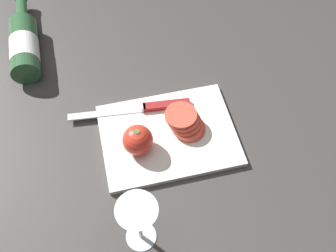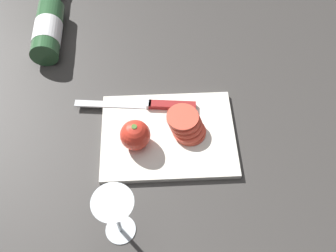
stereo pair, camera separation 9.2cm
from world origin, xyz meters
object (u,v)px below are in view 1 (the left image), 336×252
knife (155,107)px  tomato_slice_stack_near (185,123)px  wine_glass (138,219)px  whole_tomato (139,140)px  wine_bottle (24,45)px

knife → tomato_slice_stack_near: bearing=133.8°
wine_glass → knife: 0.34m
whole_tomato → knife: bearing=60.6°
wine_bottle → tomato_slice_stack_near: bearing=-43.6°
wine_glass → whole_tomato: 0.22m
wine_bottle → tomato_slice_stack_near: 0.51m
tomato_slice_stack_near → whole_tomato: bearing=-165.5°
wine_bottle → knife: wine_bottle is taller
wine_glass → wine_bottle: bearing=110.0°
knife → wine_glass: bearing=78.1°
wine_bottle → knife: bearing=-41.7°
wine_bottle → tomato_slice_stack_near: size_ratio=3.21×
wine_glass → tomato_slice_stack_near: size_ratio=1.51×
wine_glass → whole_tomato: size_ratio=2.10×
whole_tomato → tomato_slice_stack_near: 0.12m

